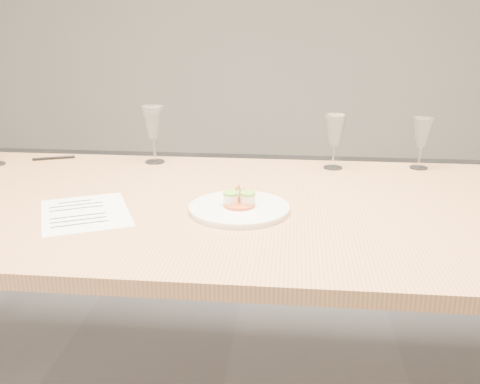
# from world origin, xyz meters

# --- Properties ---
(dining_table) EXTENTS (2.40, 1.00, 0.75)m
(dining_table) POSITION_xyz_m (0.00, 0.00, 0.68)
(dining_table) COLOR tan
(dining_table) RESTS_ON ground
(dinner_plate) EXTENTS (0.28, 0.28, 0.07)m
(dinner_plate) POSITION_xyz_m (0.08, -0.07, 0.76)
(dinner_plate) COLOR white
(dinner_plate) RESTS_ON dining_table
(recipe_sheet) EXTENTS (0.33, 0.36, 0.00)m
(recipe_sheet) POSITION_xyz_m (-0.34, -0.13, 0.75)
(recipe_sheet) COLOR white
(recipe_sheet) RESTS_ON dining_table
(ballpoint_pen) EXTENTS (0.15, 0.07, 0.01)m
(ballpoint_pen) POSITION_xyz_m (-0.68, 0.41, 0.76)
(ballpoint_pen) COLOR black
(ballpoint_pen) RESTS_ON dining_table
(wine_glass_1) EXTENTS (0.08, 0.08, 0.21)m
(wine_glass_1) POSITION_xyz_m (-0.29, 0.41, 0.90)
(wine_glass_1) COLOR white
(wine_glass_1) RESTS_ON dining_table
(wine_glass_2) EXTENTS (0.08, 0.08, 0.19)m
(wine_glass_2) POSITION_xyz_m (0.36, 0.40, 0.88)
(wine_glass_2) COLOR white
(wine_glass_2) RESTS_ON dining_table
(wine_glass_3) EXTENTS (0.07, 0.07, 0.18)m
(wine_glass_3) POSITION_xyz_m (0.67, 0.43, 0.88)
(wine_glass_3) COLOR white
(wine_glass_3) RESTS_ON dining_table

